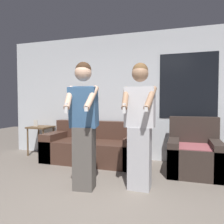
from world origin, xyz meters
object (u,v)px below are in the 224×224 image
at_px(couch, 94,147).
at_px(side_table, 41,131).
at_px(armchair, 194,155).
at_px(person_right, 140,124).
at_px(person_left, 84,123).

relative_size(couch, side_table, 2.49).
relative_size(armchair, person_right, 0.54).
height_order(side_table, person_left, person_left).
height_order(armchair, side_table, armchair).
bearing_deg(armchair, couch, 175.06).
distance_m(side_table, person_right, 2.92).
bearing_deg(person_left, person_right, 19.14).
distance_m(couch, side_table, 1.47).
relative_size(armchair, side_table, 1.18).
relative_size(side_table, person_right, 0.46).
relative_size(side_table, person_left, 0.46).
height_order(couch, person_left, person_left).
relative_size(couch, person_left, 1.14).
relative_size(person_left, person_right, 1.00).
distance_m(couch, person_left, 1.59).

